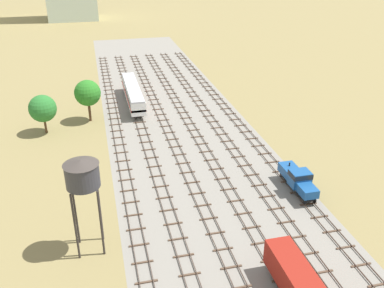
# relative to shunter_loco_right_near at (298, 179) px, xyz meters

# --- Properties ---
(ground_plane) EXTENTS (480.00, 480.00, 0.00)m
(ground_plane) POSITION_rel_shunter_loco_right_near_xyz_m (-11.53, 18.08, -2.01)
(ground_plane) COLOR olive
(ballast_bed) EXTENTS (27.05, 176.00, 0.01)m
(ballast_bed) POSITION_rel_shunter_loco_right_near_xyz_m (-11.53, 18.08, -2.01)
(ballast_bed) COLOR gray
(ballast_bed) RESTS_ON ground
(track_far_left) EXTENTS (2.40, 126.00, 0.29)m
(track_far_left) POSITION_rel_shunter_loco_right_near_xyz_m (-23.05, 19.08, -1.87)
(track_far_left) COLOR #47382D
(track_far_left) RESTS_ON ground
(track_left) EXTENTS (2.40, 126.00, 0.29)m
(track_left) POSITION_rel_shunter_loco_right_near_xyz_m (-18.44, 19.08, -1.87)
(track_left) COLOR #47382D
(track_left) RESTS_ON ground
(track_centre_left) EXTENTS (2.40, 126.00, 0.29)m
(track_centre_left) POSITION_rel_shunter_loco_right_near_xyz_m (-13.83, 19.08, -1.87)
(track_centre_left) COLOR #47382D
(track_centre_left) RESTS_ON ground
(track_centre) EXTENTS (2.40, 126.00, 0.29)m
(track_centre) POSITION_rel_shunter_loco_right_near_xyz_m (-9.22, 19.08, -1.87)
(track_centre) COLOR #47382D
(track_centre) RESTS_ON ground
(track_centre_right) EXTENTS (2.40, 126.00, 0.29)m
(track_centre_right) POSITION_rel_shunter_loco_right_near_xyz_m (-4.61, 19.08, -1.87)
(track_centre_right) COLOR #47382D
(track_centre_right) RESTS_ON ground
(track_right) EXTENTS (2.40, 126.00, 0.29)m
(track_right) POSITION_rel_shunter_loco_right_near_xyz_m (-0.00, 19.08, -1.87)
(track_right) COLOR #47382D
(track_right) RESTS_ON ground
(shunter_loco_right_near) EXTENTS (2.74, 8.46, 3.10)m
(shunter_loco_right_near) POSITION_rel_shunter_loco_right_near_xyz_m (0.00, 0.00, 0.00)
(shunter_loco_right_near) COLOR #194C8C
(shunter_loco_right_near) RESTS_ON ground
(diesel_railcar_left_mid) EXTENTS (2.96, 20.50, 3.80)m
(diesel_railcar_left_mid) POSITION_rel_shunter_loco_right_near_xyz_m (-18.44, 39.96, 0.59)
(diesel_railcar_left_mid) COLOR white
(diesel_railcar_left_mid) RESTS_ON ground
(water_tower) EXTENTS (3.79, 3.79, 11.49)m
(water_tower) POSITION_rel_shunter_loco_right_near_xyz_m (-28.39, -5.57, 7.68)
(water_tower) COLOR #2D2826
(water_tower) RESTS_ON ground
(lineside_tree_0) EXTENTS (4.90, 4.90, 7.21)m
(lineside_tree_0) POSITION_rel_shunter_loco_right_near_xyz_m (-35.65, 28.93, 2.73)
(lineside_tree_0) COLOR #4C331E
(lineside_tree_0) RESTS_ON ground
(lineside_tree_1) EXTENTS (4.97, 4.97, 8.20)m
(lineside_tree_1) POSITION_rel_shunter_loco_right_near_xyz_m (-27.65, 32.77, 3.68)
(lineside_tree_1) COLOR #4C331E
(lineside_tree_1) RESTS_ON ground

